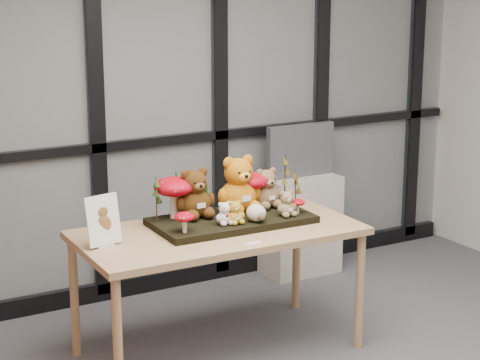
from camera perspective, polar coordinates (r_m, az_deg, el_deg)
room_shell at (r=3.68m, az=10.90°, el=5.61°), size 5.00×5.00×5.00m
glass_partition at (r=5.80m, az=-5.28°, el=6.14°), size 4.90×0.06×2.78m
display_table at (r=4.93m, az=-1.44°, el=-3.98°), size 1.61×0.83×0.75m
diorama_tray at (r=5.01m, az=-0.54°, el=-2.67°), size 0.93×0.48×0.04m
bear_pooh_yellow at (r=5.07m, az=-0.13°, el=-0.07°), size 0.29×0.26×0.37m
bear_brown_medium at (r=4.97m, az=-3.01°, el=-0.67°), size 0.25×0.23×0.32m
bear_tan_back at (r=5.18m, az=1.72°, el=-0.38°), size 0.20×0.19×0.26m
bear_small_yellow at (r=4.86m, az=-0.33°, el=-2.03°), size 0.12×0.11×0.15m
bear_white_bow at (r=4.85m, az=-1.03°, el=-2.10°), size 0.11×0.10×0.15m
bear_beige_small at (r=5.01m, az=3.07°, el=-1.44°), size 0.13×0.12×0.17m
plush_cream_hedgehog at (r=4.91m, az=1.06°, el=-2.12°), size 0.09×0.08×0.11m
mushroom_back_left at (r=4.97m, az=-4.34°, el=-1.03°), size 0.24×0.24×0.26m
mushroom_back_right at (r=5.16m, az=0.71°, el=-0.55°), size 0.22×0.22×0.24m
mushroom_front_left at (r=4.72m, az=-3.67°, el=-2.72°), size 0.11×0.11×0.12m
mushroom_front_right at (r=5.08m, az=3.80°, el=-1.68°), size 0.09×0.09×0.09m
sprig_green_far_left at (r=4.90m, az=-5.51°, el=-1.29°), size 0.05×0.05×0.26m
sprig_green_mid_left at (r=5.00m, az=-4.19°, el=-0.93°), size 0.05×0.05×0.26m
sprig_dry_far_right at (r=5.25m, az=2.97°, el=0.03°), size 0.05×0.05×0.31m
sprig_dry_mid_right at (r=5.16m, az=3.66°, el=-0.62°), size 0.05×0.05×0.24m
sprig_green_centre at (r=5.10m, az=-2.28°, el=-1.11°), size 0.05×0.05×0.18m
sign_holder at (r=4.64m, az=-8.96°, el=-2.81°), size 0.20×0.09×0.28m
label_card at (r=4.67m, az=0.88°, el=-4.17°), size 0.09×0.03×0.00m
cabinet at (r=6.34m, az=3.99°, el=-2.95°), size 0.54×0.31×0.72m
monitor at (r=6.22m, az=3.98°, el=1.94°), size 0.54×0.06×0.38m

